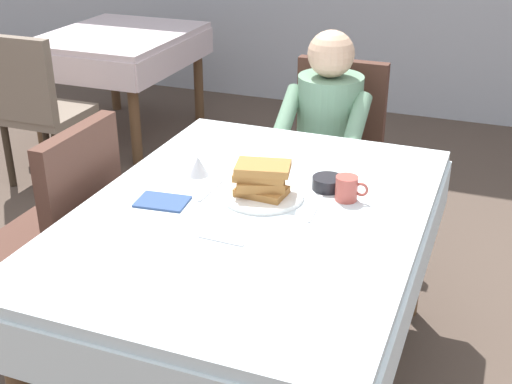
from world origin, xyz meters
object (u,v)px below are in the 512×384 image
(fork_left_of_plate, at_px, (210,190))
(chair_left_side, at_px, (64,225))
(cup_coffee, at_px, (347,188))
(spoon_near_edge, at_px, (221,241))
(dining_table_main, at_px, (253,233))
(breakfast_stack, at_px, (261,178))
(syrup_pitcher, at_px, (198,166))
(diner_person, at_px, (327,129))
(background_chair_empty, at_px, (34,102))
(bowl_butter, at_px, (328,183))
(plate_breakfast, at_px, (263,195))
(knife_right_of_plate, at_px, (315,208))
(chair_diner, at_px, (334,145))
(background_table_far, at_px, (119,49))

(fork_left_of_plate, bearing_deg, chair_left_side, 98.33)
(cup_coffee, bearing_deg, spoon_near_edge, -124.45)
(dining_table_main, relative_size, cup_coffee, 13.49)
(breakfast_stack, xyz_separation_m, syrup_pitcher, (-0.28, 0.09, -0.03))
(diner_person, xyz_separation_m, background_chair_empty, (-1.81, 0.19, -0.14))
(bowl_butter, relative_size, background_chair_empty, 0.12)
(plate_breakfast, bearing_deg, syrup_pitcher, 162.99)
(fork_left_of_plate, distance_m, knife_right_of_plate, 0.38)
(dining_table_main, height_order, fork_left_of_plate, fork_left_of_plate)
(chair_diner, relative_size, breakfast_stack, 4.57)
(breakfast_stack, relative_size, background_table_far, 0.18)
(knife_right_of_plate, height_order, background_chair_empty, background_chair_empty)
(cup_coffee, xyz_separation_m, spoon_near_edge, (-0.28, -0.41, -0.04))
(chair_left_side, bearing_deg, breakfast_stack, -82.97)
(chair_diner, height_order, cup_coffee, chair_diner)
(cup_coffee, distance_m, bowl_butter, 0.11)
(dining_table_main, height_order, diner_person, diner_person)
(dining_table_main, bearing_deg, chair_diner, 91.42)
(chair_left_side, distance_m, breakfast_stack, 0.82)
(chair_diner, xyz_separation_m, breakfast_stack, (0.02, -1.08, 0.28))
(breakfast_stack, bearing_deg, plate_breakfast, 6.97)
(chair_diner, distance_m, knife_right_of_plate, 1.14)
(bowl_butter, distance_m, background_table_far, 2.79)
(syrup_pitcher, xyz_separation_m, background_table_far, (-1.55, 1.97, -0.15))
(chair_left_side, xyz_separation_m, background_chair_empty, (-1.06, 1.20, 0.00))
(chair_diner, relative_size, spoon_near_edge, 6.20)
(chair_left_side, bearing_deg, bowl_butter, -75.93)
(syrup_pitcher, bearing_deg, spoon_near_edge, -56.76)
(plate_breakfast, xyz_separation_m, fork_left_of_plate, (-0.19, -0.02, -0.01))
(spoon_near_edge, bearing_deg, breakfast_stack, 91.44)
(bowl_butter, xyz_separation_m, background_table_far, (-2.02, 1.91, -0.14))
(chair_diner, distance_m, fork_left_of_plate, 1.13)
(chair_diner, relative_size, bowl_butter, 8.45)
(bowl_butter, height_order, syrup_pitcher, syrup_pitcher)
(breakfast_stack, bearing_deg, spoon_near_edge, -90.92)
(chair_diner, distance_m, breakfast_stack, 1.11)
(spoon_near_edge, distance_m, background_chair_empty, 2.33)
(chair_left_side, relative_size, fork_left_of_plate, 5.17)
(chair_diner, xyz_separation_m, plate_breakfast, (0.03, -1.07, 0.22))
(chair_left_side, relative_size, syrup_pitcher, 11.62)
(chair_left_side, distance_m, spoon_near_edge, 0.82)
(chair_diner, distance_m, chair_left_side, 1.38)
(plate_breakfast, bearing_deg, breakfast_stack, -173.03)
(fork_left_of_plate, bearing_deg, bowl_butter, -65.36)
(cup_coffee, relative_size, spoon_near_edge, 0.75)
(diner_person, relative_size, chair_left_side, 1.20)
(background_table_far, distance_m, background_chair_empty, 0.95)
(plate_breakfast, bearing_deg, bowl_butter, 37.87)
(breakfast_stack, xyz_separation_m, fork_left_of_plate, (-0.18, -0.02, -0.07))
(knife_right_of_plate, bearing_deg, bowl_butter, -3.40)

